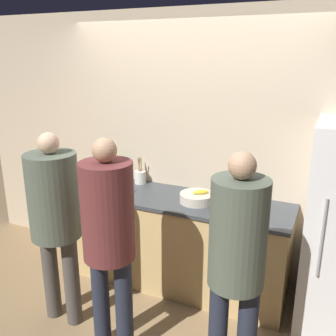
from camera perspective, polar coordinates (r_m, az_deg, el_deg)
The scene contains 11 objects.
ground_plane at distance 3.66m, azimuth -1.03°, elevation -19.74°, with size 14.00×14.00×0.00m, color #8C704C.
wall_back at distance 3.69m, azimuth 3.54°, elevation 2.97°, with size 5.20×0.06×2.60m.
counter at distance 3.71m, azimuth 1.46°, elevation -10.96°, with size 2.13×0.68×0.90m.
person_left at distance 3.11m, azimuth -16.86°, elevation -6.27°, with size 0.40×0.40×1.64m.
person_center at distance 2.69m, azimuth -9.05°, elevation -9.31°, with size 0.37×0.37×1.67m.
person_right at distance 2.42m, azimuth 10.44°, elevation -12.97°, with size 0.36×0.36×1.66m.
fruit_bowl at distance 3.40m, azimuth 4.41°, elevation -4.52°, with size 0.31×0.31×0.12m.
utensil_crock at distance 3.88m, azimuth -4.26°, elevation -1.34°, with size 0.11×0.11×0.28m.
bottle_dark at distance 3.36m, azimuth 8.94°, elevation -4.34°, with size 0.08×0.08×0.20m.
cup_blue at distance 3.62m, azimuth -6.44°, elevation -3.23°, with size 0.07×0.07×0.09m.
potted_plant at distance 4.02m, azimuth -7.51°, elevation 0.20°, with size 0.18×0.18×0.26m.
Camera 1 is at (1.27, -2.65, 2.19)m, focal length 40.00 mm.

